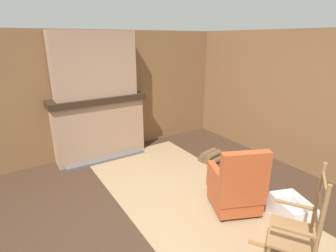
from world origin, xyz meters
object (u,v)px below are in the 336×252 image
(armchair, at_px, (236,188))
(storage_case, at_px, (108,91))
(oil_lamp_vase, at_px, (61,95))
(rocking_chair, at_px, (295,239))
(firewood_stack, at_px, (211,157))
(laundry_basket, at_px, (291,211))

(armchair, xyz_separation_m, storage_case, (-2.72, -0.67, 0.91))
(armchair, relative_size, oil_lamp_vase, 3.45)
(rocking_chair, relative_size, firewood_stack, 2.70)
(rocking_chair, bearing_deg, storage_case, -25.36)
(rocking_chair, bearing_deg, firewood_stack, -55.09)
(armchair, height_order, oil_lamp_vase, oil_lamp_vase)
(oil_lamp_vase, bearing_deg, rocking_chair, 18.87)
(oil_lamp_vase, distance_m, storage_case, 0.85)
(firewood_stack, bearing_deg, oil_lamp_vase, -121.96)
(laundry_basket, height_order, storage_case, storage_case)
(laundry_basket, relative_size, storage_case, 2.99)
(rocking_chair, relative_size, storage_case, 5.74)
(rocking_chair, height_order, oil_lamp_vase, oil_lamp_vase)
(armchair, height_order, rocking_chair, rocking_chair)
(storage_case, bearing_deg, laundry_basket, 19.04)
(armchair, distance_m, storage_case, 2.94)
(firewood_stack, relative_size, oil_lamp_vase, 1.54)
(armchair, height_order, storage_case, storage_case)
(laundry_basket, bearing_deg, armchair, -140.03)
(firewood_stack, distance_m, laundry_basket, 1.86)
(rocking_chair, height_order, firewood_stack, rocking_chair)
(laundry_basket, relative_size, oil_lamp_vase, 2.16)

